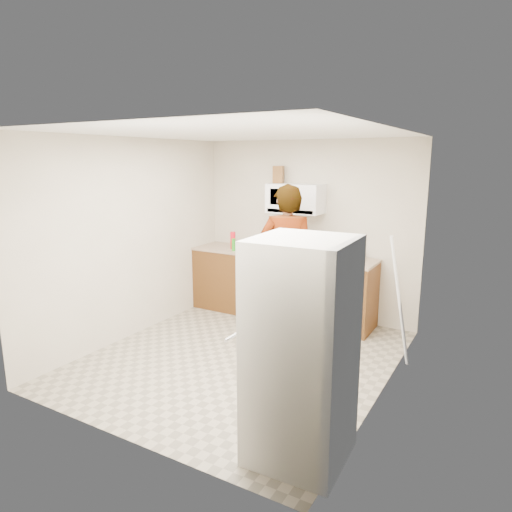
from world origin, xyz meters
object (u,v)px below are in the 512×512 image
Objects in this scene: gas_range at (290,285)px; kettle at (355,252)px; fridge at (301,351)px; person at (287,261)px; microwave at (296,199)px; saucepan at (286,246)px.

kettle is at bearing 11.53° from gas_range.
person is at bearing 116.59° from fridge.
microwave is at bearing 179.52° from kettle.
gas_range is 0.66× the size of fridge.
saucepan is (-0.35, 0.69, 0.04)m from person.
saucepan is (-1.55, 2.89, 0.16)m from fridge.
microwave reaches higher than fridge.
saucepan is at bearing 173.43° from microwave.
microwave is 4.44× the size of kettle.
microwave is 0.45× the size of fridge.
gas_range is at bearing -44.23° from saucepan.
person is 11.34× the size of kettle.
gas_range is 0.76m from person.
microwave is 0.39× the size of person.
person is 9.20× the size of saucepan.
saucepan is (-1.02, -0.03, -0.01)m from kettle.
kettle is (-0.54, 2.92, 0.17)m from fridge.
kettle is at bearing 3.24° from microwave.
kettle is (0.87, 0.05, -0.68)m from microwave.
gas_range is 0.58× the size of person.
person is at bearing -69.50° from gas_range.
fridge is 3.28m from saucepan.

